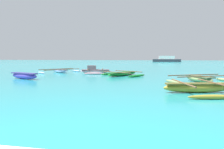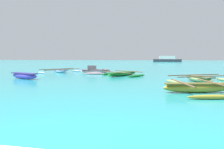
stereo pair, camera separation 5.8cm
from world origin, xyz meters
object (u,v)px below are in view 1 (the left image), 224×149
moored_boat_0 (60,71)px  moored_boat_3 (24,76)px  distant_ferry (166,59)px  moored_boat_5 (95,71)px  moored_boat_1 (197,88)px  moored_boat_4 (199,79)px  moored_boat_2 (122,74)px

moored_boat_0 → moored_boat_3: moored_boat_3 is taller
moored_boat_0 → distant_ferry: bearing=111.1°
moored_boat_0 → moored_boat_5: 4.08m
moored_boat_1 → moored_boat_3: size_ratio=1.26×
distant_ferry → moored_boat_4: bearing=-92.8°
moored_boat_1 → moored_boat_5: size_ratio=0.87×
moored_boat_1 → moored_boat_0: bearing=127.3°
moored_boat_0 → moored_boat_5: moored_boat_5 is taller
moored_boat_3 → moored_boat_5: (3.93, 6.90, 0.00)m
moored_boat_0 → moored_boat_5: (4.08, 0.15, 0.08)m
moored_boat_4 → distant_ferry: 64.11m
moored_boat_1 → moored_boat_2: (-4.77, 8.33, -0.05)m
moored_boat_3 → distant_ferry: distant_ferry is taller
distant_ferry → moored_boat_5: bearing=-102.2°
moored_boat_1 → distant_ferry: (4.28, 68.51, 0.68)m
moored_boat_0 → distant_ferry: size_ratio=0.44×
distant_ferry → moored_boat_2: bearing=-98.5°
moored_boat_0 → moored_boat_2: (7.47, -2.48, -0.01)m
moored_boat_2 → moored_boat_4: 7.05m
moored_boat_0 → moored_boat_1: 16.33m
moored_boat_2 → moored_boat_3: moored_boat_3 is taller
moored_boat_4 → distant_ferry: size_ratio=0.45×
moored_boat_2 → moored_boat_3: 8.48m
moored_boat_3 → distant_ferry: (16.37, 64.46, 0.65)m
moored_boat_4 → moored_boat_5: 11.33m
moored_boat_5 → distant_ferry: (12.44, 57.56, 0.65)m
moored_boat_1 → moored_boat_4: bearing=64.5°
moored_boat_1 → moored_boat_3: bearing=150.2°
moored_boat_3 → moored_boat_4: 13.24m
moored_boat_0 → moored_boat_3: (0.14, -6.75, 0.08)m
moored_boat_1 → moored_boat_2: 9.60m
moored_boat_1 → moored_boat_4: (1.14, 4.48, -0.01)m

